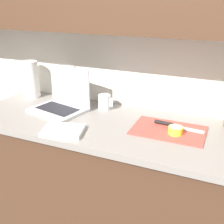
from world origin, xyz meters
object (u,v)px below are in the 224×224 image
Objects in this scene: laptop at (63,100)px; cutting_board at (168,130)px; knife at (170,125)px; paper_towel_roll at (31,79)px; lemon_half_cut at (175,130)px; measuring_cup at (104,102)px.

cutting_board is (0.72, -0.05, -0.06)m from laptop.
paper_towel_roll is (-1.07, 0.12, 0.12)m from knife.
paper_towel_roll is at bearing 169.51° from lemon_half_cut.
lemon_half_cut reaches higher than knife.
measuring_cup is (-0.47, 0.11, 0.03)m from knife.
cutting_board is at bearing -9.17° from paper_towel_roll.
lemon_half_cut is (0.77, -0.08, -0.04)m from laptop.
knife is 0.48m from measuring_cup.
paper_towel_roll is at bearing 170.83° from cutting_board.
lemon_half_cut is at bearing 7.06° from laptop.
measuring_cup is at bearing 159.13° from lemon_half_cut.
laptop is 0.96× the size of cutting_board.
laptop is 1.34× the size of knife.
measuring_cup is at bearing 160.88° from cutting_board.
lemon_half_cut is (0.05, -0.09, 0.01)m from knife.
laptop reaches higher than knife.
paper_towel_roll is (-0.35, 0.13, 0.07)m from laptop.
lemon_half_cut is (0.05, -0.03, 0.02)m from cutting_board.
paper_towel_roll reaches higher than cutting_board.
lemon_half_cut is at bearing -20.87° from measuring_cup.
measuring_cup is at bearing 37.80° from laptop.
laptop is 0.38m from paper_towel_roll.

